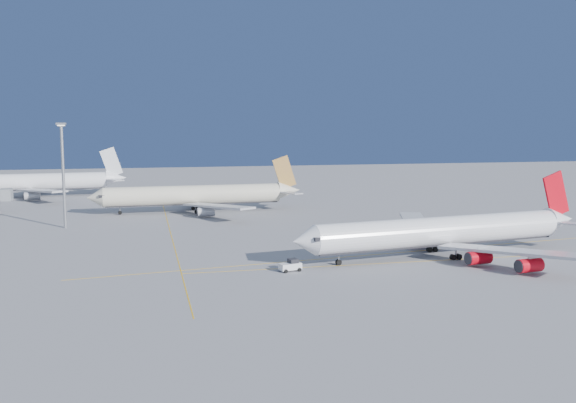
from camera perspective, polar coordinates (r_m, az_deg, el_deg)
The scene contains 7 objects.
ground at distance 133.17m, azimuth 7.66°, elevation -4.12°, with size 500.00×500.00×0.00m, color slate.
taxiway_lines at distance 134.86m, azimuth 0.83°, elevation -3.91°, with size 118.86×140.00×0.02m.
airliner_virgin at distance 127.57m, azimuth 13.89°, elevation -2.58°, with size 63.78×56.75×15.77m.
airliner_etihad at distance 186.14m, azimuth -7.99°, elevation 0.57°, with size 61.29×56.67×16.01m.
airliner_third at distance 238.10m, azimuth -21.72°, elevation 1.61°, with size 63.46×58.24×17.01m.
pushback_tug at distance 111.72m, azimuth 0.24°, elevation -5.70°, with size 4.12×3.05×2.12m.
light_mast at distance 164.55m, azimuth -19.38°, elevation 2.97°, with size 2.21×2.21×25.58m.
Camera 1 is at (-46.08, -122.29, 25.63)m, focal length 40.00 mm.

